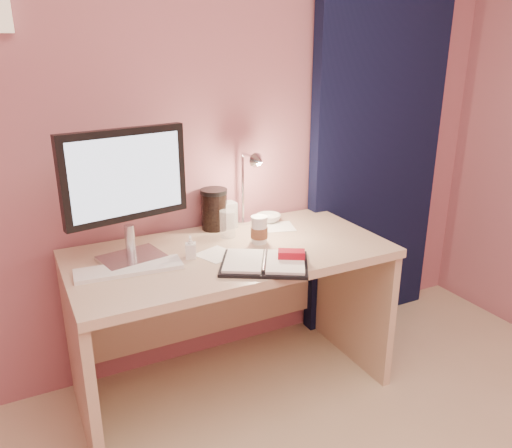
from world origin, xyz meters
name	(u,v)px	position (x,y,z in m)	size (l,w,h in m)	color
room	(364,132)	(0.95, 1.69, 1.14)	(3.50, 3.50, 3.50)	#C6B28E
desk	(225,289)	(0.00, 1.45, 0.50)	(1.40, 0.70, 0.73)	tan
monitor	(125,184)	(-0.42, 1.46, 1.06)	(0.51, 0.23, 0.55)	silver
keyboard	(129,269)	(-0.45, 1.36, 0.74)	(0.42, 0.12, 0.02)	silver
planner	(267,262)	(0.06, 1.16, 0.74)	(0.44, 0.41, 0.05)	black
paper_b	(278,227)	(0.33, 1.54, 0.73)	(0.15, 0.15, 0.00)	white
paper_c	(217,254)	(-0.08, 1.35, 0.73)	(0.15, 0.15, 0.00)	white
coffee_cup	(259,230)	(0.15, 1.40, 0.79)	(0.08, 0.08, 0.13)	white
clear_cup	(228,224)	(0.06, 1.54, 0.79)	(0.07, 0.07, 0.13)	white
bowl	(269,218)	(0.33, 1.64, 0.75)	(0.13, 0.13, 0.04)	white
lotion_bottle	(191,247)	(-0.19, 1.37, 0.78)	(0.04, 0.05, 0.10)	white
dark_jar	(214,211)	(0.04, 1.67, 0.82)	(0.13, 0.13, 0.18)	black
product_box	(227,215)	(0.10, 1.65, 0.79)	(0.09, 0.07, 0.13)	beige
desk_lamp	(250,181)	(0.20, 1.59, 0.97)	(0.09, 0.24, 0.38)	silver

